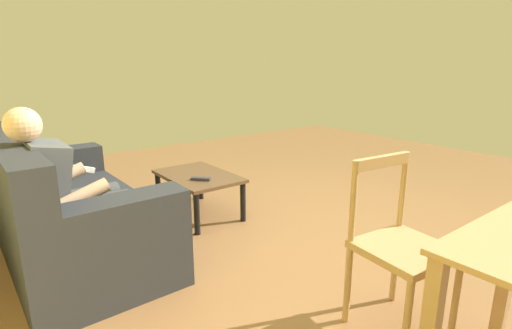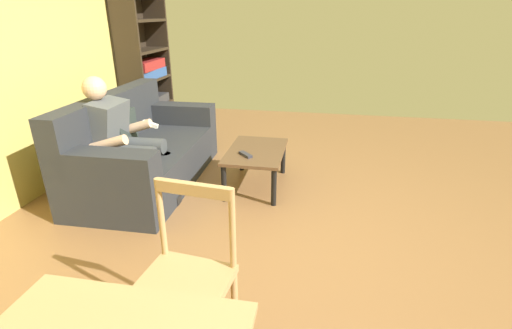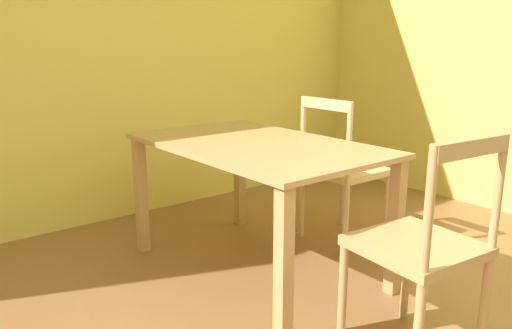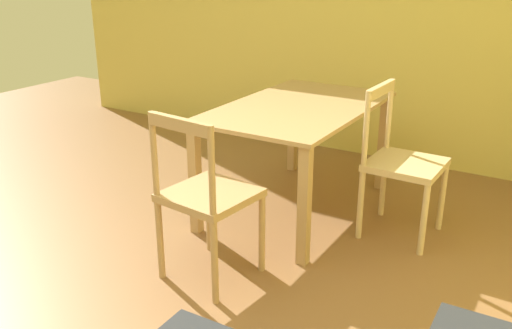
{
  "view_description": "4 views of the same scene",
  "coord_description": "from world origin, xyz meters",
  "px_view_note": "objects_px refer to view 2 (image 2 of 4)",
  "views": [
    {
      "loc": [
        -1.88,
        2.24,
        1.39
      ],
      "look_at": [
        -0.42,
        1.11,
        0.9
      ],
      "focal_mm": 27.42,
      "sensor_mm": 36.0,
      "label": 1
    },
    {
      "loc": [
        -2.18,
        -0.05,
        1.65
      ],
      "look_at": [
        1.16,
        0.56,
        0.23
      ],
      "focal_mm": 25.75,
      "sensor_mm": 36.0,
      "label": 2
    },
    {
      "loc": [
        0.09,
        -1.05,
        1.22
      ],
      "look_at": [
        -1.89,
        0.54,
        0.6
      ],
      "focal_mm": 34.63,
      "sensor_mm": 36.0,
      "label": 3
    },
    {
      "loc": [
        1.18,
        2.08,
        1.6
      ],
      "look_at": [
        -0.42,
        1.11,
        0.9
      ],
      "focal_mm": 38.68,
      "sensor_mm": 36.0,
      "label": 4
    }
  ],
  "objects_px": {
    "person_lounging": "(122,138)",
    "coffee_table": "(256,155)",
    "couch": "(142,152)",
    "bookshelf": "(145,76)",
    "dining_chair_facing_couch": "(184,283)",
    "tv_remote": "(246,154)"
  },
  "relations": [
    {
      "from": "tv_remote",
      "to": "coffee_table",
      "type": "bearing_deg",
      "value": -155.95
    },
    {
      "from": "couch",
      "to": "dining_chair_facing_couch",
      "type": "xyz_separation_m",
      "value": [
        -1.94,
        -1.2,
        0.13
      ]
    },
    {
      "from": "coffee_table",
      "to": "tv_remote",
      "type": "bearing_deg",
      "value": 157.59
    },
    {
      "from": "person_lounging",
      "to": "dining_chair_facing_couch",
      "type": "bearing_deg",
      "value": -143.48
    },
    {
      "from": "coffee_table",
      "to": "bookshelf",
      "type": "bearing_deg",
      "value": 51.41
    },
    {
      "from": "dining_chair_facing_couch",
      "to": "coffee_table",
      "type": "bearing_deg",
      "value": 0.83
    },
    {
      "from": "tv_remote",
      "to": "dining_chair_facing_couch",
      "type": "height_order",
      "value": "dining_chair_facing_couch"
    },
    {
      "from": "couch",
      "to": "coffee_table",
      "type": "height_order",
      "value": "couch"
    },
    {
      "from": "person_lounging",
      "to": "tv_remote",
      "type": "height_order",
      "value": "person_lounging"
    },
    {
      "from": "person_lounging",
      "to": "dining_chair_facing_couch",
      "type": "distance_m",
      "value": 2.03
    },
    {
      "from": "person_lounging",
      "to": "coffee_table",
      "type": "xyz_separation_m",
      "value": [
        0.41,
        -1.18,
        -0.25
      ]
    },
    {
      "from": "person_lounging",
      "to": "coffee_table",
      "type": "height_order",
      "value": "person_lounging"
    },
    {
      "from": "person_lounging",
      "to": "tv_remote",
      "type": "bearing_deg",
      "value": -77.71
    },
    {
      "from": "couch",
      "to": "person_lounging",
      "type": "xyz_separation_m",
      "value": [
        -0.31,
        0.01,
        0.25
      ]
    },
    {
      "from": "bookshelf",
      "to": "dining_chair_facing_couch",
      "type": "xyz_separation_m",
      "value": [
        -3.51,
        -1.87,
        -0.36
      ]
    },
    {
      "from": "tv_remote",
      "to": "dining_chair_facing_couch",
      "type": "xyz_separation_m",
      "value": [
        -1.87,
        -0.1,
        0.06
      ]
    },
    {
      "from": "coffee_table",
      "to": "bookshelf",
      "type": "height_order",
      "value": "bookshelf"
    },
    {
      "from": "bookshelf",
      "to": "dining_chair_facing_couch",
      "type": "distance_m",
      "value": 4.0
    },
    {
      "from": "person_lounging",
      "to": "bookshelf",
      "type": "bearing_deg",
      "value": 19.41
    },
    {
      "from": "person_lounging",
      "to": "bookshelf",
      "type": "xyz_separation_m",
      "value": [
        1.88,
        0.66,
        0.24
      ]
    },
    {
      "from": "couch",
      "to": "person_lounging",
      "type": "height_order",
      "value": "person_lounging"
    },
    {
      "from": "couch",
      "to": "person_lounging",
      "type": "bearing_deg",
      "value": 177.79
    }
  ]
}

